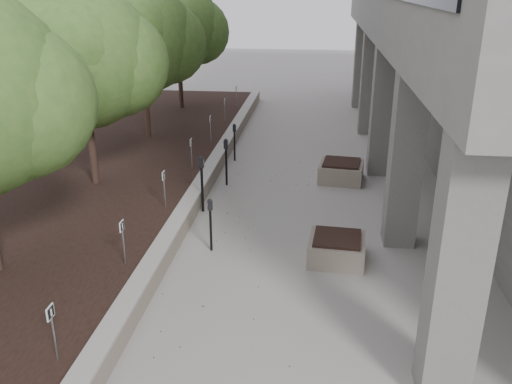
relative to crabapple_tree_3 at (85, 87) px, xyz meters
The scene contains 19 objects.
retaining_wall 4.25m from the crabapple_tree_3, 18.58° to the left, with size 0.39×26.00×0.50m, color gray, non-canonical shape.
planting_bed 3.16m from the crabapple_tree_3, 124.99° to the left, with size 7.00×26.00×0.40m, color black.
crabapple_tree_3 is the anchor object (origin of this frame).
crabapple_tree_4 5.00m from the crabapple_tree_3, 90.00° to the left, with size 4.60×4.00×5.44m, color #3A6024, non-canonical shape.
crabapple_tree_5 10.00m from the crabapple_tree_3, 90.00° to the left, with size 4.60×4.00×5.44m, color #3A6024, non-canonical shape.
parking_sign_2 8.20m from the crabapple_tree_3, 71.91° to the right, with size 0.04×0.22×0.96m, color black, non-canonical shape.
parking_sign_3 5.59m from the crabapple_tree_3, 61.43° to the right, with size 0.04×0.22×0.96m, color black, non-canonical shape.
parking_sign_4 3.64m from the crabapple_tree_3, 31.48° to the right, with size 0.04×0.22×0.96m, color black, non-canonical shape.
parking_sign_5 3.64m from the crabapple_tree_3, 31.48° to the left, with size 0.04×0.22×0.96m, color black, non-canonical shape.
parking_sign_6 5.59m from the crabapple_tree_3, 61.43° to the left, with size 0.04×0.22×0.96m, color black, non-canonical shape.
parking_sign_7 8.20m from the crabapple_tree_3, 71.91° to the left, with size 0.04×0.22×0.96m, color black, non-canonical shape.
parking_sign_8 11.01m from the crabapple_tree_3, 76.87° to the left, with size 0.04×0.22×0.96m, color black, non-canonical shape.
parking_meter_2 5.49m from the crabapple_tree_3, 37.09° to the right, with size 0.13×0.09×1.28m, color black, non-canonical shape.
parking_meter_3 4.07m from the crabapple_tree_3, 12.99° to the right, with size 0.15×0.11×1.56m, color black, non-canonical shape.
parking_meter_4 4.48m from the crabapple_tree_3, 20.19° to the left, with size 0.14×0.10×1.45m, color black, non-canonical shape.
parking_meter_5 5.60m from the crabapple_tree_3, 46.97° to the left, with size 0.13×0.09×1.31m, color black, non-canonical shape.
planter_front 7.93m from the crabapple_tree_3, 24.50° to the right, with size 1.21×1.21×0.56m, color gray, non-canonical shape.
planter_back 7.84m from the crabapple_tree_3, 16.94° to the left, with size 1.31×1.31×0.61m, color gray, non-canonical shape.
berry_scatter 6.38m from the crabapple_tree_3, 32.55° to the right, with size 3.30×14.10×0.02m, color maroon, non-canonical shape.
Camera 1 is at (1.40, -5.76, 5.73)m, focal length 37.72 mm.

